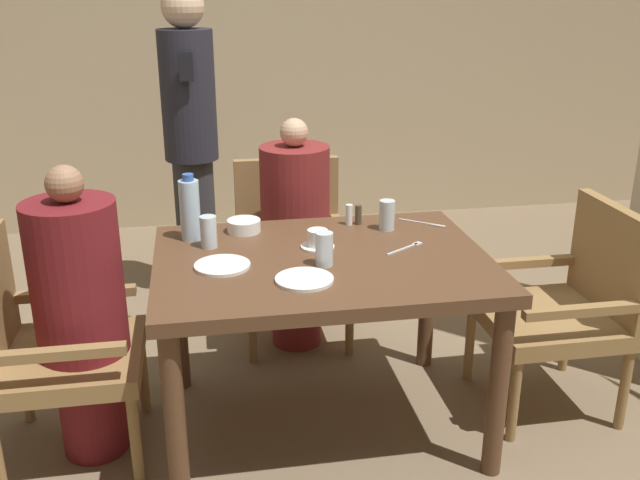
% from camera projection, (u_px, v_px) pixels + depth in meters
% --- Properties ---
extents(ground_plane, '(16.00, 16.00, 0.00)m').
position_uv_depth(ground_plane, '(322.00, 424.00, 2.87)').
color(ground_plane, '#7A664C').
extents(wall_back, '(8.00, 0.06, 2.80)m').
position_uv_depth(wall_back, '(254.00, 24.00, 4.84)').
color(wall_back, tan).
rests_on(wall_back, ground_plane).
extents(dining_table, '(1.23, 0.91, 0.72)m').
position_uv_depth(dining_table, '(322.00, 280.00, 2.66)').
color(dining_table, brown).
rests_on(dining_table, ground_plane).
extents(chair_left_side, '(0.52, 0.52, 0.85)m').
position_uv_depth(chair_left_side, '(44.00, 343.00, 2.55)').
color(chair_left_side, olive).
rests_on(chair_left_side, ground_plane).
extents(diner_in_left_chair, '(0.32, 0.32, 1.11)m').
position_uv_depth(diner_in_left_chair, '(81.00, 313.00, 2.54)').
color(diner_in_left_chair, maroon).
rests_on(diner_in_left_chair, ground_plane).
extents(chair_far_side, '(0.52, 0.52, 0.85)m').
position_uv_depth(chair_far_side, '(292.00, 244.00, 3.50)').
color(chair_far_side, olive).
rests_on(chair_far_side, ground_plane).
extents(diner_in_far_chair, '(0.32, 0.32, 1.11)m').
position_uv_depth(diner_in_far_chair, '(295.00, 233.00, 3.34)').
color(diner_in_far_chair, maroon).
rests_on(diner_in_far_chair, ground_plane).
extents(chair_right_side, '(0.52, 0.52, 0.85)m').
position_uv_depth(chair_right_side, '(568.00, 301.00, 2.88)').
color(chair_right_side, olive).
rests_on(chair_right_side, ground_plane).
extents(standing_host, '(0.28, 0.32, 1.67)m').
position_uv_depth(standing_host, '(191.00, 138.00, 3.77)').
color(standing_host, '#2D2D33').
rests_on(standing_host, ground_plane).
extents(plate_main_left, '(0.20, 0.20, 0.01)m').
position_uv_depth(plate_main_left, '(304.00, 279.00, 2.41)').
color(plate_main_left, white).
rests_on(plate_main_left, dining_table).
extents(plate_main_right, '(0.20, 0.20, 0.01)m').
position_uv_depth(plate_main_right, '(222.00, 266.00, 2.53)').
color(plate_main_right, white).
rests_on(plate_main_right, dining_table).
extents(teacup_with_saucer, '(0.13, 0.13, 0.07)m').
position_uv_depth(teacup_with_saucer, '(319.00, 240.00, 2.71)').
color(teacup_with_saucer, white).
rests_on(teacup_with_saucer, dining_table).
extents(bowl_small, '(0.14, 0.14, 0.05)m').
position_uv_depth(bowl_small, '(244.00, 226.00, 2.88)').
color(bowl_small, white).
rests_on(bowl_small, dining_table).
extents(water_bottle, '(0.08, 0.08, 0.26)m').
position_uv_depth(water_bottle, '(190.00, 209.00, 2.76)').
color(water_bottle, silver).
rests_on(water_bottle, dining_table).
extents(glass_tall_near, '(0.06, 0.06, 0.12)m').
position_uv_depth(glass_tall_near, '(209.00, 232.00, 2.70)').
color(glass_tall_near, silver).
rests_on(glass_tall_near, dining_table).
extents(glass_tall_mid, '(0.06, 0.06, 0.12)m').
position_uv_depth(glass_tall_mid, '(387.00, 215.00, 2.89)').
color(glass_tall_mid, silver).
rests_on(glass_tall_mid, dining_table).
extents(glass_tall_far, '(0.06, 0.06, 0.12)m').
position_uv_depth(glass_tall_far, '(324.00, 249.00, 2.53)').
color(glass_tall_far, silver).
rests_on(glass_tall_far, dining_table).
extents(salt_shaker, '(0.03, 0.03, 0.09)m').
position_uv_depth(salt_shaker, '(349.00, 215.00, 2.95)').
color(salt_shaker, white).
rests_on(salt_shaker, dining_table).
extents(pepper_shaker, '(0.03, 0.03, 0.08)m').
position_uv_depth(pepper_shaker, '(358.00, 215.00, 2.96)').
color(pepper_shaker, '#4C3D2D').
rests_on(pepper_shaker, dining_table).
extents(fork_beside_plate, '(0.17, 0.12, 0.00)m').
position_uv_depth(fork_beside_plate, '(408.00, 247.00, 2.71)').
color(fork_beside_plate, silver).
rests_on(fork_beside_plate, dining_table).
extents(knife_beside_plate, '(0.17, 0.14, 0.00)m').
position_uv_depth(knife_beside_plate, '(424.00, 223.00, 2.98)').
color(knife_beside_plate, silver).
rests_on(knife_beside_plate, dining_table).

